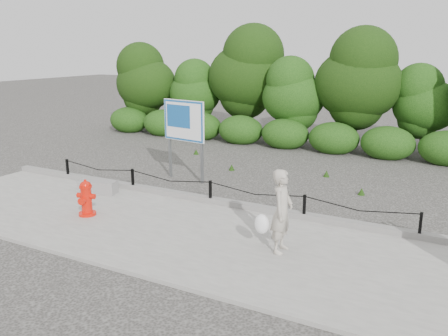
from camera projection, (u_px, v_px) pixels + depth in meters
name	position (u px, v px, depth m)	size (l,w,h in m)	color
ground	(210.00, 206.00, 12.16)	(90.00, 90.00, 0.00)	#2D2B28
sidewalk	(165.00, 230.00, 10.44)	(14.00, 4.00, 0.08)	gray
curb	(211.00, 200.00, 12.17)	(14.00, 0.22, 0.14)	slate
chain_barrier	(210.00, 189.00, 12.05)	(10.06, 0.06, 0.60)	black
treeline	(331.00, 83.00, 18.95)	(20.22, 3.89, 4.85)	black
fire_hydrant	(86.00, 198.00, 11.18)	(0.49, 0.51, 0.87)	red
pedestrian	(281.00, 212.00, 9.09)	(0.71, 0.62, 1.65)	#AFA696
concrete_block	(98.00, 187.00, 12.98)	(1.06, 0.37, 0.34)	gray
advertising_sign	(184.00, 124.00, 14.12)	(1.52, 0.33, 2.45)	slate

